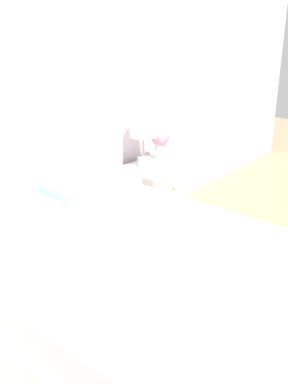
% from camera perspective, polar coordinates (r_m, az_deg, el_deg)
% --- Properties ---
extents(ground_plane, '(12.00, 12.00, 0.00)m').
position_cam_1_polar(ground_plane, '(3.41, -13.72, -10.48)').
color(ground_plane, tan).
extents(wall_back, '(8.00, 0.06, 2.60)m').
position_cam_1_polar(wall_back, '(2.99, -16.84, 11.58)').
color(wall_back, white).
rests_on(wall_back, ground_plane).
extents(bed, '(1.59, 2.10, 1.03)m').
position_cam_1_polar(bed, '(2.62, -0.88, -12.57)').
color(bed, white).
rests_on(bed, ground_plane).
extents(nightstand, '(0.50, 0.43, 0.61)m').
position_cam_1_polar(nightstand, '(3.79, 1.18, -1.08)').
color(nightstand, silver).
rests_on(nightstand, ground_plane).
extents(table_lamp, '(0.22, 0.22, 0.43)m').
position_cam_1_polar(table_lamp, '(3.59, -0.08, 8.07)').
color(table_lamp, '#A8B2BC').
rests_on(table_lamp, nightstand).
extents(flower_vase, '(0.15, 0.15, 0.28)m').
position_cam_1_polar(flower_vase, '(3.80, 2.09, 6.60)').
color(flower_vase, white).
rests_on(flower_vase, nightstand).
extents(teacup, '(0.13, 0.13, 0.07)m').
position_cam_1_polar(teacup, '(3.55, 0.78, 3.15)').
color(teacup, white).
rests_on(teacup, nightstand).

